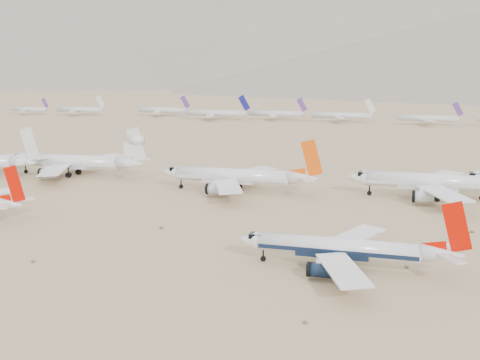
# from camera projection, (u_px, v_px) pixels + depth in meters

# --- Properties ---
(ground) EXTENTS (7000.00, 7000.00, 0.00)m
(ground) POSITION_uv_depth(u_px,v_px,m) (276.00, 259.00, 116.49)
(ground) COLOR #8C7051
(ground) RESTS_ON ground
(main_airliner) EXTENTS (39.94, 39.01, 14.10)m
(main_airliner) POSITION_uv_depth(u_px,v_px,m) (347.00, 249.00, 110.11)
(main_airliner) COLOR silver
(main_airliner) RESTS_ON ground
(row2_gold_tail) EXTENTS (48.86, 47.79, 17.40)m
(row2_gold_tail) POSITION_uv_depth(u_px,v_px,m) (440.00, 182.00, 167.85)
(row2_gold_tail) COLOR silver
(row2_gold_tail) RESTS_ON ground
(row2_orange_tail) EXTENTS (46.50, 45.49, 16.59)m
(row2_orange_tail) POSITION_uv_depth(u_px,v_px,m) (238.00, 177.00, 177.92)
(row2_orange_tail) COLOR silver
(row2_orange_tail) RESTS_ON ground
(row2_white_trijet) EXTENTS (49.43, 48.30, 17.51)m
(row2_white_trijet) POSITION_uv_depth(u_px,v_px,m) (76.00, 161.00, 203.29)
(row2_white_trijet) COLOR silver
(row2_white_trijet) RESTS_ON ground
(distant_storage_row) EXTENTS (519.53, 62.85, 15.16)m
(distant_storage_row) POSITION_uv_depth(u_px,v_px,m) (349.00, 116.00, 399.30)
(distant_storage_row) COLOR silver
(distant_storage_row) RESTS_ON ground
(mountain_range) EXTENTS (7354.00, 3024.00, 470.00)m
(mountain_range) POSITION_uv_depth(u_px,v_px,m) (440.00, 8.00, 1615.42)
(mountain_range) COLOR slate
(mountain_range) RESTS_ON ground
(desert_scrub) EXTENTS (261.14, 121.67, 0.63)m
(desert_scrub) POSITION_uv_depth(u_px,v_px,m) (246.00, 319.00, 88.27)
(desert_scrub) COLOR brown
(desert_scrub) RESTS_ON ground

